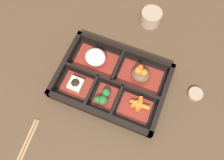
# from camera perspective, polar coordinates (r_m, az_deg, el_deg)

# --- Properties ---
(ground_plane) EXTENTS (3.00, 3.00, 0.00)m
(ground_plane) POSITION_cam_1_polar(r_m,az_deg,el_deg) (0.70, 0.00, -0.77)
(ground_plane) COLOR #4C3523
(bento_base) EXTENTS (0.34, 0.24, 0.01)m
(bento_base) POSITION_cam_1_polar(r_m,az_deg,el_deg) (0.69, 0.00, -0.62)
(bento_base) COLOR black
(bento_base) RESTS_ON ground_plane
(bento_rim) EXTENTS (0.34, 0.24, 0.04)m
(bento_rim) POSITION_cam_1_polar(r_m,az_deg,el_deg) (0.68, -0.10, -0.37)
(bento_rim) COLOR black
(bento_rim) RESTS_ON ground_plane
(bowl_rice) EXTENTS (0.13, 0.09, 0.05)m
(bowl_rice) POSITION_cam_1_polar(r_m,az_deg,el_deg) (0.70, -4.31, 5.74)
(bowl_rice) COLOR maroon
(bowl_rice) RESTS_ON bento_base
(bowl_stew) EXTENTS (0.13, 0.09, 0.05)m
(bowl_stew) POSITION_cam_1_polar(r_m,az_deg,el_deg) (0.69, 7.45, 1.42)
(bowl_stew) COLOR maroon
(bowl_stew) RESTS_ON bento_base
(bowl_tofu) EXTENTS (0.09, 0.08, 0.03)m
(bowl_tofu) POSITION_cam_1_polar(r_m,az_deg,el_deg) (0.69, -9.38, -1.22)
(bowl_tofu) COLOR maroon
(bowl_tofu) RESTS_ON bento_base
(bowl_greens) EXTENTS (0.06, 0.08, 0.03)m
(bowl_greens) POSITION_cam_1_polar(r_m,az_deg,el_deg) (0.66, -2.15, -4.41)
(bowl_greens) COLOR maroon
(bowl_greens) RESTS_ON bento_base
(bowl_carrots) EXTENTS (0.09, 0.08, 0.02)m
(bowl_carrots) POSITION_cam_1_polar(r_m,az_deg,el_deg) (0.66, 6.45, -6.87)
(bowl_carrots) COLOR maroon
(bowl_carrots) RESTS_ON bento_base
(tea_cup) EXTENTS (0.07, 0.07, 0.05)m
(tea_cup) POSITION_cam_1_polar(r_m,az_deg,el_deg) (0.81, 10.16, 15.87)
(tea_cup) COLOR gray
(tea_cup) RESTS_ON ground_plane
(chopsticks) EXTENTS (0.03, 0.22, 0.01)m
(chopsticks) POSITION_cam_1_polar(r_m,az_deg,el_deg) (0.70, -22.85, -18.06)
(chopsticks) COLOR #A87F51
(chopsticks) RESTS_ON ground_plane
(sauce_dish) EXTENTS (0.05, 0.05, 0.01)m
(sauce_dish) POSITION_cam_1_polar(r_m,az_deg,el_deg) (0.73, 20.95, -3.42)
(sauce_dish) COLOR gray
(sauce_dish) RESTS_ON ground_plane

